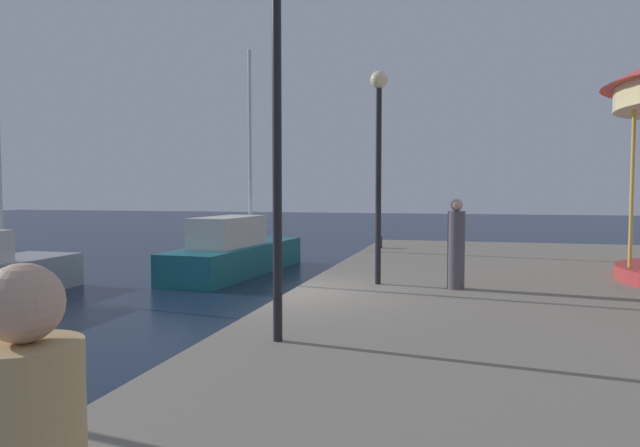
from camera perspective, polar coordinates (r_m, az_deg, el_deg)
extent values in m
plane|color=#162338|center=(11.49, -2.95, -10.57)|extent=(120.00, 120.00, 0.00)
cube|color=#19606B|center=(19.46, -8.16, -3.48)|extent=(2.39, 7.10, 0.95)
cube|color=beige|center=(18.80, -9.05, -0.79)|extent=(1.55, 3.16, 0.96)
cylinder|color=silver|center=(20.32, -6.93, 7.51)|extent=(0.12, 0.12, 6.62)
cylinder|color=silver|center=(18.88, -8.91, 0.50)|extent=(0.30, 3.14, 0.08)
cylinder|color=gold|center=(14.08, 28.42, 3.01)|extent=(0.08, 0.08, 3.36)
cylinder|color=black|center=(7.40, -4.25, 5.15)|extent=(0.12, 0.12, 4.38)
cylinder|color=black|center=(12.00, 5.78, 3.58)|extent=(0.12, 0.12, 4.03)
sphere|color=#F9E5B2|center=(12.22, 5.84, 13.94)|extent=(0.36, 0.36, 0.36)
cylinder|color=#2D2D33|center=(19.78, 5.82, -1.83)|extent=(0.24, 0.24, 0.40)
cylinder|color=#514C56|center=(11.74, 13.28, -2.57)|extent=(0.34, 0.34, 1.54)
sphere|color=tan|center=(11.69, 13.34, 1.78)|extent=(0.24, 0.24, 0.24)
sphere|color=tan|center=(1.95, -27.26, -6.99)|extent=(0.24, 0.24, 0.24)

